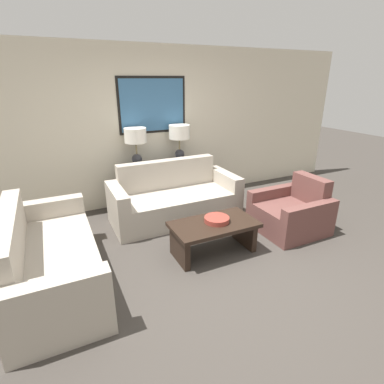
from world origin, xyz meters
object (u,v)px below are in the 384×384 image
(couch_by_side, at_px, (49,261))
(armchair_near_back_wall, at_px, (291,213))
(console_table, at_px, (160,183))
(table_lamp_left, at_px, (136,139))
(coffee_table, at_px, (214,231))
(couch_by_back_wall, at_px, (174,200))
(table_lamp_right, at_px, (179,135))
(decorative_bowl, at_px, (217,219))

(couch_by_side, bearing_deg, armchair_near_back_wall, -2.36)
(console_table, distance_m, table_lamp_left, 0.91)
(coffee_table, bearing_deg, armchair_near_back_wall, 2.62)
(console_table, xyz_separation_m, couch_by_back_wall, (0.00, -0.66, -0.08))
(console_table, height_order, couch_by_side, couch_by_side)
(table_lamp_right, xyz_separation_m, couch_by_back_wall, (-0.39, -0.66, -0.90))
(couch_by_back_wall, height_order, armchair_near_back_wall, couch_by_back_wall)
(couch_by_back_wall, xyz_separation_m, couch_by_side, (-1.86, -0.99, 0.00))
(armchair_near_back_wall, bearing_deg, table_lamp_right, 119.63)
(couch_by_side, relative_size, armchair_near_back_wall, 2.17)
(console_table, height_order, coffee_table, console_table)
(console_table, bearing_deg, table_lamp_right, 0.00)
(table_lamp_left, bearing_deg, console_table, 0.00)
(table_lamp_left, relative_size, coffee_table, 0.57)
(console_table, height_order, table_lamp_left, table_lamp_left)
(table_lamp_right, distance_m, couch_by_back_wall, 1.18)
(couch_by_back_wall, bearing_deg, console_table, 90.00)
(table_lamp_left, relative_size, table_lamp_right, 1.00)
(console_table, height_order, decorative_bowl, console_table)
(table_lamp_right, xyz_separation_m, armchair_near_back_wall, (1.01, -1.78, -0.93))
(coffee_table, bearing_deg, couch_by_side, 174.12)
(table_lamp_right, height_order, coffee_table, table_lamp_right)
(table_lamp_right, xyz_separation_m, couch_by_side, (-2.25, -1.65, -0.90))
(table_lamp_right, xyz_separation_m, coffee_table, (-0.34, -1.84, -0.89))
(couch_by_side, bearing_deg, table_lamp_right, 36.24)
(table_lamp_right, relative_size, couch_by_back_wall, 0.31)
(console_table, xyz_separation_m, decorative_bowl, (0.09, -1.83, 0.08))
(table_lamp_right, relative_size, decorative_bowl, 1.95)
(console_table, distance_m, couch_by_back_wall, 0.66)
(table_lamp_right, height_order, couch_by_back_wall, table_lamp_right)
(decorative_bowl, bearing_deg, table_lamp_right, 80.88)
(table_lamp_left, height_order, couch_by_side, table_lamp_left)
(couch_by_side, bearing_deg, table_lamp_left, 48.21)
(console_table, xyz_separation_m, table_lamp_left, (-0.39, 0.00, 0.82))
(console_table, relative_size, couch_by_back_wall, 0.67)
(couch_by_side, bearing_deg, coffee_table, -5.88)
(table_lamp_right, distance_m, coffee_table, 2.07)
(console_table, bearing_deg, couch_by_back_wall, -90.00)
(armchair_near_back_wall, bearing_deg, console_table, 128.18)
(console_table, distance_m, armchair_near_back_wall, 2.27)
(table_lamp_right, bearing_deg, coffee_table, -100.47)
(console_table, distance_m, table_lamp_right, 0.91)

